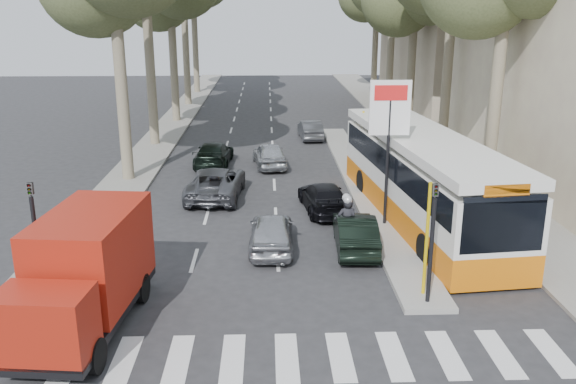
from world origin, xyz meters
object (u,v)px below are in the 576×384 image
(city_bus, at_px, (423,176))
(motorcycle, at_px, (346,223))
(silver_hatchback, at_px, (272,232))
(dark_hatchback, at_px, (355,232))
(red_truck, at_px, (85,271))

(city_bus, xyz_separation_m, motorcycle, (-3.30, -2.76, -0.92))
(silver_hatchback, bearing_deg, city_bus, -153.34)
(dark_hatchback, distance_m, motorcycle, 0.43)
(silver_hatchback, relative_size, red_truck, 0.65)
(silver_hatchback, distance_m, dark_hatchback, 2.90)
(dark_hatchback, relative_size, motorcycle, 1.64)
(silver_hatchback, distance_m, red_truck, 7.19)
(dark_hatchback, relative_size, city_bus, 0.29)
(dark_hatchback, bearing_deg, city_bus, -133.20)
(city_bus, bearing_deg, dark_hatchback, -141.70)
(dark_hatchback, bearing_deg, motorcycle, -27.27)
(red_truck, distance_m, city_bus, 13.41)
(silver_hatchback, height_order, dark_hatchback, silver_hatchback)
(silver_hatchback, height_order, city_bus, city_bus)
(silver_hatchback, distance_m, city_bus, 6.63)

